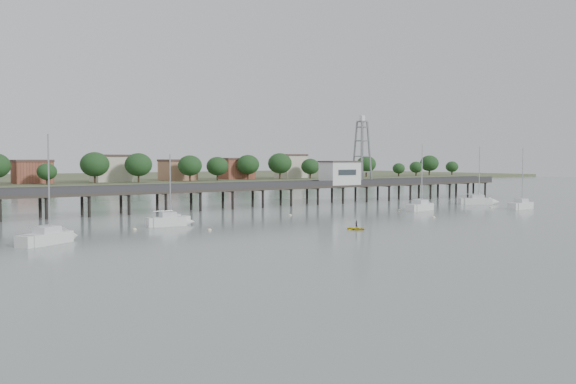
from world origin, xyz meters
name	(u,v)px	position (x,y,z in m)	size (l,w,h in m)	color
ground_plane	(499,239)	(0.00, 0.00, 0.00)	(500.00, 500.00, 0.00)	slate
pier	(243,189)	(0.00, 60.00, 3.79)	(150.00, 5.00, 5.50)	#2D2823
pier_building	(340,173)	(25.00, 60.00, 6.67)	(8.40, 5.40, 5.30)	silver
lattice_tower	(362,153)	(31.50, 60.00, 11.10)	(3.20, 3.20, 15.50)	slate
sailboat_b	(174,221)	(-25.65, 37.26, 0.66)	(6.68, 2.66, 10.91)	silver
sailboat_d	(524,205)	(43.94, 26.63, 0.65)	(7.71, 2.95, 12.51)	silver
sailboat_e	(483,201)	(47.51, 39.17, 0.64)	(7.88, 6.23, 13.08)	silver
sailboat_a	(55,237)	(-45.22, 27.84, 0.64)	(8.12, 6.15, 13.33)	silver
sailboat_c	(424,207)	(25.45, 35.68, 0.64)	(8.21, 3.87, 13.10)	silver
white_tender	(179,219)	(-22.42, 42.39, 0.41)	(3.73, 2.43, 1.34)	silver
yellow_dinghy	(356,230)	(-7.56, 17.68, 0.00)	(1.80, 0.52, 2.51)	yellow
dinghy_occupant	(356,230)	(-7.56, 17.68, 0.00)	(0.38, 1.04, 0.25)	black
mooring_buoys	(342,217)	(2.61, 32.73, 0.08)	(73.24, 17.60, 0.39)	#F9EEC1
far_shore	(24,179)	(0.36, 239.58, 0.95)	(500.00, 170.00, 10.40)	#475133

